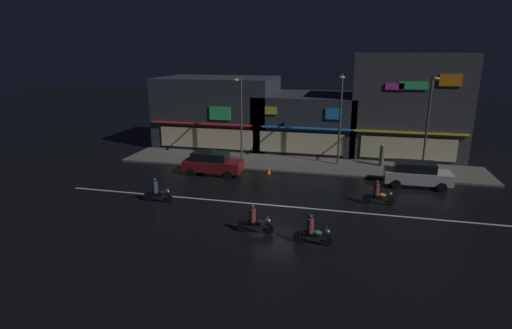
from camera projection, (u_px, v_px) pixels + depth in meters
ground_plane at (276, 206)px, 23.78m from camera, size 140.00×140.00×0.00m
lane_divider_stripe at (276, 206)px, 23.78m from camera, size 27.28×0.16×0.01m
sidewalk_far at (297, 164)px, 32.31m from camera, size 28.71×4.69×0.14m
storefront_left_block at (407, 106)px, 34.26m from camera, size 9.20×6.24×8.71m
storefront_center_block at (307, 121)px, 37.76m from camera, size 9.00×8.53×5.03m
storefront_right_block at (219, 111)px, 39.08m from camera, size 10.87×7.63×6.46m
streetlamp_west at (240, 111)px, 32.53m from camera, size 0.44×1.64×6.74m
streetlamp_mid at (340, 112)px, 30.77m from camera, size 0.44×1.64×7.05m
streetlamp_east at (429, 116)px, 28.95m from camera, size 0.44×1.64×7.09m
pedestrian_on_sidewalk at (382, 156)px, 31.40m from camera, size 0.36×0.36×1.75m
parked_car_near_kerb at (213, 163)px, 29.70m from camera, size 4.30×1.98×1.67m
parked_car_trailing at (417, 174)px, 27.01m from camera, size 4.30×1.98×1.67m
motorcycle_lead at (254, 221)px, 20.03m from camera, size 1.90×0.60×1.52m
motorcycle_following at (312, 232)px, 18.85m from camera, size 1.90×0.60×1.52m
motorcycle_opposite_lane at (378, 195)px, 23.78m from camera, size 1.90×0.60×1.52m
motorcycle_trailing_far at (157, 192)px, 24.19m from camera, size 1.90×0.60×1.52m
traffic_cone at (269, 170)px, 29.97m from camera, size 0.36×0.36×0.55m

